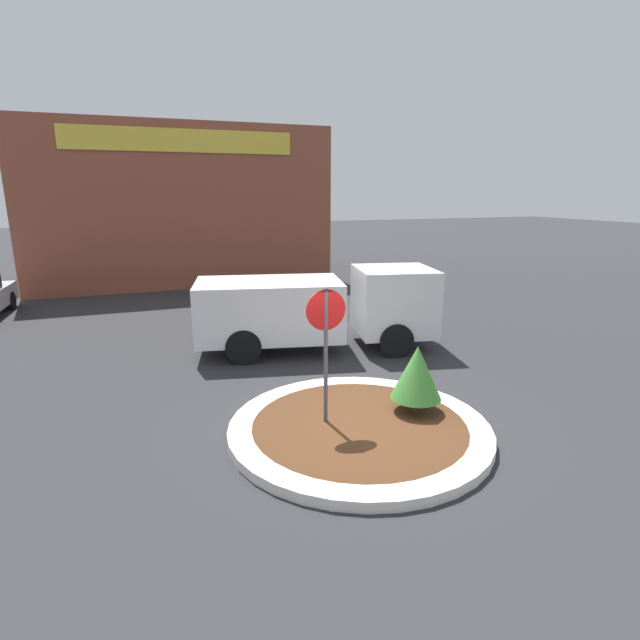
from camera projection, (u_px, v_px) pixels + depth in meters
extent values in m
plane|color=#2D2D30|center=(359.00, 433.00, 8.74)|extent=(120.00, 120.00, 0.00)
cylinder|color=silver|center=(359.00, 428.00, 8.72)|extent=(4.55, 4.55, 0.18)
cylinder|color=#4C2D19|center=(359.00, 428.00, 8.71)|extent=(3.73, 3.73, 0.18)
cylinder|color=#4C4C51|center=(326.00, 362.00, 8.54)|extent=(0.07, 0.07, 2.56)
cylinder|color=#B71414|center=(326.00, 310.00, 8.31)|extent=(0.70, 0.03, 0.70)
cylinder|color=brown|center=(415.00, 404.00, 9.18)|extent=(0.08, 0.08, 0.26)
cone|color=#3D7F33|center=(417.00, 372.00, 9.02)|extent=(0.92, 0.92, 0.99)
cube|color=white|center=(394.00, 300.00, 13.39)|extent=(2.36, 2.36, 1.74)
cube|color=white|center=(269.00, 309.00, 12.97)|extent=(4.08, 2.84, 1.48)
cube|color=black|center=(419.00, 289.00, 13.41)|extent=(0.42, 1.74, 0.61)
cylinder|color=black|center=(377.00, 321.00, 14.49)|extent=(0.90, 0.41, 0.87)
cylinder|color=black|center=(396.00, 340.00, 12.65)|extent=(0.90, 0.41, 0.87)
cylinder|color=black|center=(244.00, 326.00, 13.97)|extent=(0.90, 0.41, 0.87)
cylinder|color=black|center=(243.00, 347.00, 12.13)|extent=(0.90, 0.41, 0.87)
cube|color=brown|center=(179.00, 206.00, 23.37)|extent=(12.93, 6.00, 6.89)
cube|color=gold|center=(181.00, 140.00, 19.96)|extent=(9.05, 0.08, 0.90)
cylinder|color=black|center=(11.00, 301.00, 17.75)|extent=(0.23, 0.66, 0.65)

